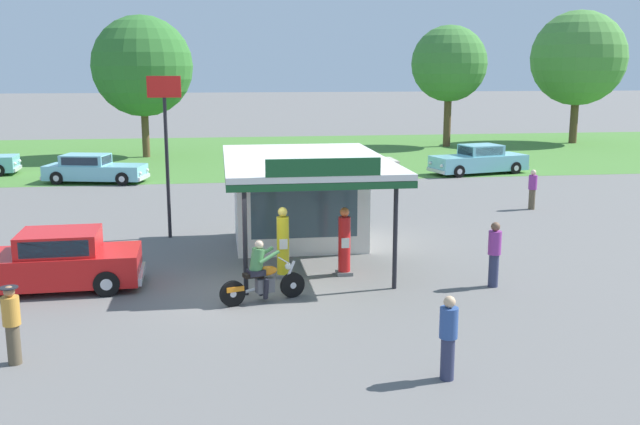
% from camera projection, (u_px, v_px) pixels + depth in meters
% --- Properties ---
extents(ground_plane, '(300.00, 300.00, 0.00)m').
position_uv_depth(ground_plane, '(254.00, 291.00, 18.67)').
color(ground_plane, slate).
extents(grass_verge_strip, '(120.00, 24.00, 0.01)m').
position_uv_depth(grass_verge_strip, '(231.00, 154.00, 47.78)').
color(grass_verge_strip, '#477A33').
rests_on(grass_verge_strip, ground).
extents(service_station_kiosk, '(4.77, 7.64, 3.51)m').
position_uv_depth(service_station_kiosk, '(300.00, 192.00, 22.91)').
color(service_station_kiosk, silver).
rests_on(service_station_kiosk, ground).
extents(gas_pump_nearside, '(0.44, 0.44, 1.97)m').
position_uv_depth(gas_pump_nearside, '(283.00, 245.00, 19.70)').
color(gas_pump_nearside, slate).
rests_on(gas_pump_nearside, ground).
extents(gas_pump_offside, '(0.44, 0.44, 1.91)m').
position_uv_depth(gas_pump_offside, '(344.00, 244.00, 19.94)').
color(gas_pump_offside, slate).
rests_on(gas_pump_offside, ground).
extents(motorcycle_with_rider, '(2.15, 0.91, 1.58)m').
position_uv_depth(motorcycle_with_rider, '(261.00, 276.00, 17.64)').
color(motorcycle_with_rider, black).
rests_on(motorcycle_with_rider, ground).
extents(featured_classic_sedan, '(5.08, 2.09, 1.54)m').
position_uv_depth(featured_classic_sedan, '(48.00, 263.00, 18.67)').
color(featured_classic_sedan, red).
rests_on(featured_classic_sedan, ground).
extents(parked_car_back_row_far_right, '(5.68, 3.02, 1.57)m').
position_uv_depth(parked_car_back_row_far_right, '(479.00, 161.00, 39.05)').
color(parked_car_back_row_far_right, '#7AC6D1').
rests_on(parked_car_back_row_far_right, ground).
extents(parked_car_back_row_left, '(5.03, 2.09, 1.60)m').
position_uv_depth(parked_car_back_row_left, '(349.00, 166.00, 36.91)').
color(parked_car_back_row_left, beige).
rests_on(parked_car_back_row_left, ground).
extents(parked_car_second_row_spare, '(5.29, 2.76, 1.42)m').
position_uv_depth(parked_car_second_row_spare, '(94.00, 169.00, 36.03)').
color(parked_car_second_row_spare, '#7AC6D1').
rests_on(parked_car_second_row_spare, ground).
extents(bystander_chatting_near_pumps, '(0.34, 0.34, 1.63)m').
position_uv_depth(bystander_chatting_near_pumps, '(532.00, 189.00, 29.19)').
color(bystander_chatting_near_pumps, brown).
rests_on(bystander_chatting_near_pumps, ground).
extents(bystander_standing_back_lot, '(0.35, 0.35, 1.59)m').
position_uv_depth(bystander_standing_back_lot, '(12.00, 323.00, 13.90)').
color(bystander_standing_back_lot, brown).
rests_on(bystander_standing_back_lot, ground).
extents(bystander_admiring_sedan, '(0.34, 0.34, 1.62)m').
position_uv_depth(bystander_admiring_sedan, '(448.00, 336.00, 13.20)').
color(bystander_admiring_sedan, '#2D3351').
rests_on(bystander_admiring_sedan, ground).
extents(bystander_leaning_by_kiosk, '(0.34, 0.34, 1.74)m').
position_uv_depth(bystander_leaning_by_kiosk, '(494.00, 253.00, 18.84)').
color(bystander_leaning_by_kiosk, '#2D3351').
rests_on(bystander_leaning_by_kiosk, ground).
extents(tree_oak_far_right, '(6.31, 6.31, 8.91)m').
position_uv_depth(tree_oak_far_right, '(145.00, 68.00, 45.21)').
color(tree_oak_far_right, brown).
rests_on(tree_oak_far_right, ground).
extents(tree_oak_distant_spare, '(5.41, 5.41, 8.65)m').
position_uv_depth(tree_oak_distant_spare, '(450.00, 65.00, 51.42)').
color(tree_oak_distant_spare, brown).
rests_on(tree_oak_distant_spare, ground).
extents(tree_oak_right, '(7.02, 7.02, 9.87)m').
position_uv_depth(tree_oak_right, '(578.00, 58.00, 53.71)').
color(tree_oak_right, brown).
rests_on(tree_oak_right, ground).
extents(roadside_pole_sign, '(1.10, 0.12, 5.41)m').
position_uv_depth(roadside_pole_sign, '(166.00, 130.00, 23.79)').
color(roadside_pole_sign, black).
rests_on(roadside_pole_sign, ground).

